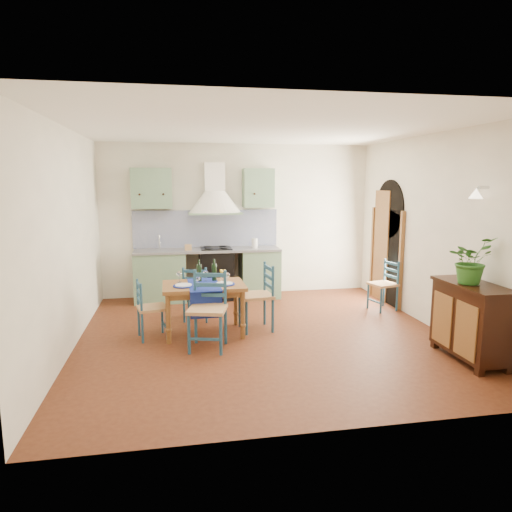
# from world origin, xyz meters

# --- Properties ---
(floor) EXTENTS (5.00, 5.00, 0.00)m
(floor) POSITION_xyz_m (0.00, 0.00, 0.00)
(floor) COLOR #401A0D
(floor) RESTS_ON ground
(back_wall) EXTENTS (5.00, 0.96, 2.80)m
(back_wall) POSITION_xyz_m (-0.47, 2.29, 1.05)
(back_wall) COLOR beige
(back_wall) RESTS_ON ground
(right_wall) EXTENTS (0.26, 5.00, 2.80)m
(right_wall) POSITION_xyz_m (2.50, 0.28, 1.34)
(right_wall) COLOR beige
(right_wall) RESTS_ON ground
(left_wall) EXTENTS (0.04, 5.00, 2.80)m
(left_wall) POSITION_xyz_m (-2.50, 0.00, 1.40)
(left_wall) COLOR beige
(left_wall) RESTS_ON ground
(ceiling) EXTENTS (5.00, 5.00, 0.01)m
(ceiling) POSITION_xyz_m (0.00, 0.00, 2.80)
(ceiling) COLOR white
(ceiling) RESTS_ON back_wall
(dining_table) EXTENTS (1.13, 0.85, 1.03)m
(dining_table) POSITION_xyz_m (-0.80, 0.24, 0.63)
(dining_table) COLOR brown
(dining_table) RESTS_ON ground
(chair_near) EXTENTS (0.57, 0.57, 0.99)m
(chair_near) POSITION_xyz_m (-0.79, -0.32, 0.51)
(chair_near) COLOR navy
(chair_near) RESTS_ON ground
(chair_far) EXTENTS (0.48, 0.48, 0.85)m
(chair_far) POSITION_xyz_m (-0.87, 0.91, 0.44)
(chair_far) COLOR navy
(chair_far) RESTS_ON ground
(chair_left) EXTENTS (0.45, 0.45, 0.81)m
(chair_left) POSITION_xyz_m (-1.54, 0.19, 0.42)
(chair_left) COLOR navy
(chair_left) RESTS_ON ground
(chair_right) EXTENTS (0.49, 0.49, 0.96)m
(chair_right) POSITION_xyz_m (-0.03, 0.30, 0.50)
(chair_right) COLOR navy
(chair_right) RESTS_ON ground
(chair_spare) EXTENTS (0.47, 0.47, 0.83)m
(chair_spare) POSITION_xyz_m (2.23, 0.94, 0.43)
(chair_spare) COLOR navy
(chair_spare) RESTS_ON ground
(sideboard) EXTENTS (0.50, 1.05, 0.94)m
(sideboard) POSITION_xyz_m (2.26, -1.27, 0.51)
(sideboard) COLOR black
(sideboard) RESTS_ON ground
(potted_plant) EXTENTS (0.62, 0.58, 0.56)m
(potted_plant) POSITION_xyz_m (2.21, -1.25, 1.21)
(potted_plant) COLOR #265D1D
(potted_plant) RESTS_ON sideboard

